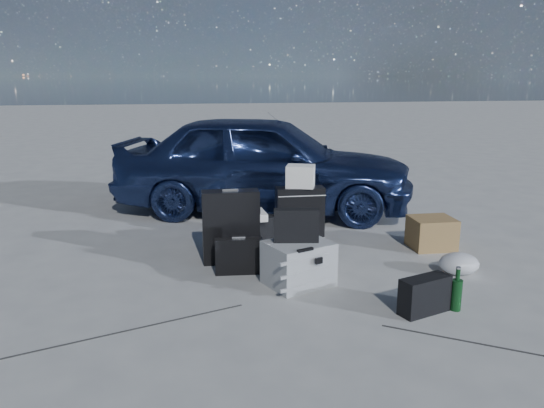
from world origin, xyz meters
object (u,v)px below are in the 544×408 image
(pelican_case, at_px, (298,263))
(duffel_bag, at_px, (246,234))
(suitcase_right, at_px, (300,215))
(cardboard_box, at_px, (432,233))
(briefcase, at_px, (239,256))
(suitcase_left, at_px, (231,227))
(car, at_px, (264,163))
(green_bottle, at_px, (457,289))

(pelican_case, height_order, duffel_bag, pelican_case)
(suitcase_right, height_order, cardboard_box, suitcase_right)
(duffel_bag, bearing_deg, suitcase_right, -17.23)
(briefcase, relative_size, suitcase_right, 0.70)
(suitcase_left, relative_size, cardboard_box, 1.62)
(briefcase, distance_m, suitcase_right, 1.06)
(pelican_case, bearing_deg, cardboard_box, 2.99)
(duffel_bag, bearing_deg, car, 46.57)
(briefcase, relative_size, duffel_bag, 0.66)
(car, distance_m, green_bottle, 3.30)
(suitcase_right, relative_size, green_bottle, 1.83)
(cardboard_box, bearing_deg, pelican_case, -156.05)
(pelican_case, xyz_separation_m, cardboard_box, (1.52, 0.68, -0.03))
(duffel_bag, bearing_deg, green_bottle, -78.85)
(pelican_case, height_order, suitcase_left, suitcase_left)
(duffel_bag, distance_m, green_bottle, 2.14)
(pelican_case, distance_m, suitcase_left, 0.82)
(suitcase_left, relative_size, duffel_bag, 1.08)
(car, bearing_deg, suitcase_right, -156.67)
(green_bottle, bearing_deg, cardboard_box, 69.67)
(duffel_bag, height_order, green_bottle, green_bottle)
(car, relative_size, cardboard_box, 8.84)
(briefcase, height_order, cardboard_box, briefcase)
(pelican_case, relative_size, duffel_bag, 0.81)
(suitcase_right, distance_m, cardboard_box, 1.32)
(suitcase_left, xyz_separation_m, green_bottle, (1.49, -1.35, -0.17))
(briefcase, xyz_separation_m, cardboard_box, (1.97, 0.35, -0.00))
(pelican_case, distance_m, cardboard_box, 1.66)
(car, relative_size, duffel_bag, 5.91)
(suitcase_left, distance_m, duffel_bag, 0.43)
(green_bottle, bearing_deg, suitcase_right, 112.45)
(suitcase_right, bearing_deg, green_bottle, -65.24)
(suitcase_right, bearing_deg, car, 97.59)
(car, distance_m, briefcase, 2.26)
(cardboard_box, bearing_deg, car, 127.68)
(briefcase, relative_size, suitcase_left, 0.61)
(suitcase_left, distance_m, green_bottle, 2.02)
(pelican_case, distance_m, duffel_bag, 1.04)
(duffel_bag, distance_m, cardboard_box, 1.84)
(cardboard_box, distance_m, green_bottle, 1.46)
(suitcase_left, bearing_deg, pelican_case, -52.23)
(pelican_case, height_order, cardboard_box, pelican_case)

